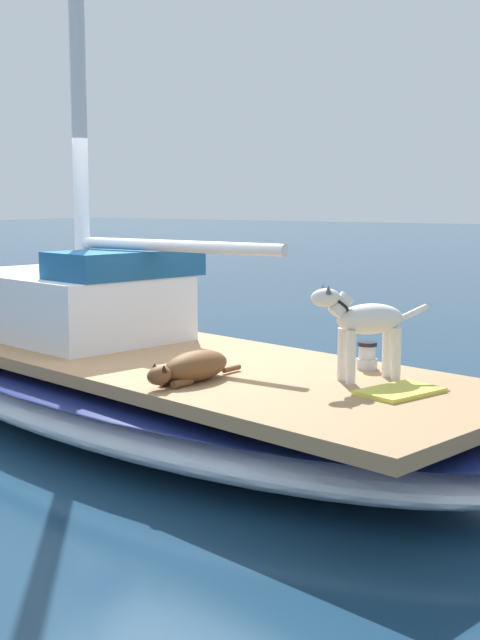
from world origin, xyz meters
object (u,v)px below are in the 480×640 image
(coiled_rope, at_px, (170,374))
(deck_winch, at_px, (367,356))
(dog_brown, at_px, (193,367))
(mooring_buoy, at_px, (169,323))
(deck_towel, at_px, (400,391))
(dog_white, at_px, (364,323))
(sailboat_main, at_px, (146,388))

(coiled_rope, bearing_deg, deck_winch, -42.79)
(dog_brown, bearing_deg, mooring_buoy, 41.69)
(deck_winch, bearing_deg, mooring_buoy, 55.31)
(deck_towel, bearing_deg, dog_white, 59.77)
(deck_winch, xyz_separation_m, mooring_buoy, (3.28, 4.74, -0.54))
(dog_white, bearing_deg, dog_brown, 127.38)
(sailboat_main, distance_m, dog_white, 2.22)
(sailboat_main, bearing_deg, dog_brown, -123.88)
(dog_white, distance_m, deck_winch, 0.54)
(dog_brown, relative_size, mooring_buoy, 2.17)
(dog_white, distance_m, coiled_rope, 1.46)
(mooring_buoy, bearing_deg, deck_winch, -124.69)
(dog_white, distance_m, mooring_buoy, 6.20)
(mooring_buoy, bearing_deg, sailboat_main, -142.45)
(deck_towel, bearing_deg, dog_brown, 110.67)
(dog_brown, bearing_deg, deck_winch, -35.10)
(deck_winch, bearing_deg, dog_white, -156.78)
(sailboat_main, bearing_deg, deck_towel, -95.38)
(deck_towel, bearing_deg, deck_winch, 41.93)
(dog_brown, xyz_separation_m, coiled_rope, (0.02, 0.23, -0.08))
(sailboat_main, bearing_deg, dog_white, -90.15)
(dog_brown, distance_m, mooring_buoy, 5.95)
(sailboat_main, relative_size, deck_winch, 36.00)
(deck_towel, bearing_deg, sailboat_main, 84.62)
(deck_winch, distance_m, coiled_rope, 1.53)
(coiled_rope, xyz_separation_m, deck_towel, (0.49, -1.60, -0.01))
(dog_white, xyz_separation_m, coiled_rope, (-0.72, 1.21, -0.40))
(dog_brown, xyz_separation_m, deck_winch, (1.14, -0.80, -0.01))
(deck_towel, relative_size, mooring_buoy, 1.27)
(deck_winch, bearing_deg, sailboat_main, 101.58)
(mooring_buoy, bearing_deg, deck_towel, -126.38)
(sailboat_main, height_order, deck_winch, deck_winch)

